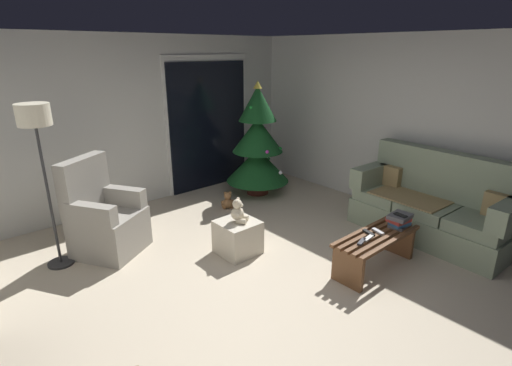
# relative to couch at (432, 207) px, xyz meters

# --- Properties ---
(ground_plane) EXTENTS (7.00, 7.00, 0.00)m
(ground_plane) POSITION_rel_couch_xyz_m (-2.32, 0.49, -0.40)
(ground_plane) COLOR beige
(wall_back) EXTENTS (5.72, 0.12, 2.50)m
(wall_back) POSITION_rel_couch_xyz_m (-2.32, 3.55, 0.85)
(wall_back) COLOR beige
(wall_back) RESTS_ON ground
(wall_right) EXTENTS (0.12, 6.00, 2.50)m
(wall_right) POSITION_rel_couch_xyz_m (0.54, 0.49, 0.85)
(wall_right) COLOR beige
(wall_right) RESTS_ON ground
(patio_door_frame) EXTENTS (1.60, 0.02, 2.20)m
(patio_door_frame) POSITION_rel_couch_xyz_m (-0.98, 3.47, 0.70)
(patio_door_frame) COLOR silver
(patio_door_frame) RESTS_ON ground
(patio_door_glass) EXTENTS (1.50, 0.02, 2.10)m
(patio_door_glass) POSITION_rel_couch_xyz_m (-0.98, 3.46, 0.65)
(patio_door_glass) COLOR black
(patio_door_glass) RESTS_ON ground
(couch) EXTENTS (0.87, 1.97, 1.08)m
(couch) POSITION_rel_couch_xyz_m (0.00, 0.00, 0.00)
(couch) COLOR gray
(couch) RESTS_ON ground
(coffee_table) EXTENTS (1.10, 0.40, 0.41)m
(coffee_table) POSITION_rel_couch_xyz_m (-1.22, 0.02, -0.13)
(coffee_table) COLOR brown
(coffee_table) RESTS_ON ground
(remote_silver) EXTENTS (0.09, 0.16, 0.02)m
(remote_silver) POSITION_rel_couch_xyz_m (-1.16, 0.05, 0.02)
(remote_silver) COLOR #ADADB2
(remote_silver) RESTS_ON coffee_table
(remote_white) EXTENTS (0.16, 0.06, 0.02)m
(remote_white) POSITION_rel_couch_xyz_m (-1.38, 0.02, 0.02)
(remote_white) COLOR silver
(remote_white) RESTS_ON coffee_table
(remote_graphite) EXTENTS (0.16, 0.08, 0.02)m
(remote_graphite) POSITION_rel_couch_xyz_m (-1.50, 0.02, 0.02)
(remote_graphite) COLOR #333338
(remote_graphite) RESTS_ON coffee_table
(remote_black) EXTENTS (0.09, 0.16, 0.02)m
(remote_black) POSITION_rel_couch_xyz_m (-1.27, 0.09, 0.02)
(remote_black) COLOR black
(remote_black) RESTS_ON coffee_table
(book_stack) EXTENTS (0.27, 0.22, 0.15)m
(book_stack) POSITION_rel_couch_xyz_m (-0.88, -0.03, 0.10)
(book_stack) COLOR #4C4C51
(book_stack) RESTS_ON coffee_table
(cell_phone) EXTENTS (0.09, 0.15, 0.01)m
(cell_phone) POSITION_rel_couch_xyz_m (-0.90, -0.05, 0.17)
(cell_phone) COLOR black
(cell_phone) RESTS_ON book_stack
(christmas_tree) EXTENTS (1.02, 1.02, 1.83)m
(christmas_tree) POSITION_rel_couch_xyz_m (-0.61, 2.63, 0.42)
(christmas_tree) COLOR #4C1E19
(christmas_tree) RESTS_ON ground
(armchair) EXTENTS (0.94, 0.94, 1.13)m
(armchair) POSITION_rel_couch_xyz_m (-3.26, 2.34, 0.00)
(armchair) COLOR gray
(armchair) RESTS_ON ground
(floor_lamp) EXTENTS (0.32, 0.32, 1.78)m
(floor_lamp) POSITION_rel_couch_xyz_m (-3.78, 2.39, 1.11)
(floor_lamp) COLOR #2D2D30
(floor_lamp) RESTS_ON ground
(ottoman) EXTENTS (0.44, 0.44, 0.40)m
(ottoman) POSITION_rel_couch_xyz_m (-2.12, 1.28, -0.20)
(ottoman) COLOR beige
(ottoman) RESTS_ON ground
(teddy_bear_cream) EXTENTS (0.21, 0.22, 0.29)m
(teddy_bear_cream) POSITION_rel_couch_xyz_m (-2.11, 1.27, 0.12)
(teddy_bear_cream) COLOR beige
(teddy_bear_cream) RESTS_ON ottoman
(teddy_bear_chestnut_by_tree) EXTENTS (0.21, 0.21, 0.29)m
(teddy_bear_chestnut_by_tree) POSITION_rel_couch_xyz_m (-1.41, 2.41, -0.28)
(teddy_bear_chestnut_by_tree) COLOR brown
(teddy_bear_chestnut_by_tree) RESTS_ON ground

